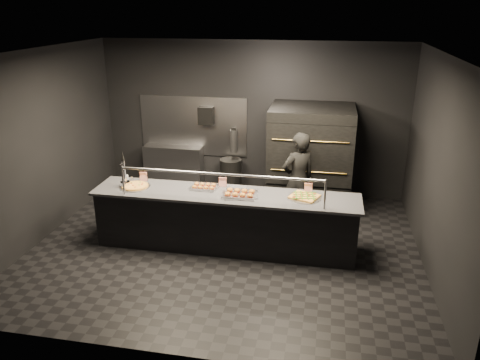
{
  "coord_description": "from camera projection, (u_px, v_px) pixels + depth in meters",
  "views": [
    {
      "loc": [
        1.46,
        -6.43,
        3.63
      ],
      "look_at": [
        0.2,
        0.2,
        1.08
      ],
      "focal_mm": 35.0,
      "sensor_mm": 36.0,
      "label": 1
    }
  ],
  "objects": [
    {
      "name": "room",
      "position": [
        224.0,
        156.0,
        6.97
      ],
      "size": [
        6.04,
        6.0,
        3.0
      ],
      "color": "black",
      "rests_on": "ground"
    },
    {
      "name": "service_counter",
      "position": [
        225.0,
        220.0,
        7.29
      ],
      "size": [
        4.1,
        0.78,
        1.37
      ],
      "color": "black",
      "rests_on": "ground"
    },
    {
      "name": "pizza_oven",
      "position": [
        310.0,
        157.0,
        8.64
      ],
      "size": [
        1.5,
        1.23,
        1.91
      ],
      "color": "black",
      "rests_on": "ground"
    },
    {
      "name": "prep_shelf",
      "position": [
        174.0,
        167.0,
        9.7
      ],
      "size": [
        1.2,
        0.35,
        0.9
      ],
      "primitive_type": "cube",
      "color": "#99999E",
      "rests_on": "ground"
    },
    {
      "name": "towel_dispenser",
      "position": [
        206.0,
        116.0,
        9.25
      ],
      "size": [
        0.3,
        0.2,
        0.35
      ],
      "primitive_type": "cube",
      "color": "black",
      "rests_on": "room"
    },
    {
      "name": "fire_extinguisher",
      "position": [
        234.0,
        141.0,
        9.34
      ],
      "size": [
        0.14,
        0.14,
        0.51
      ],
      "color": "#B2B2B7",
      "rests_on": "room"
    },
    {
      "name": "beer_tap",
      "position": [
        125.0,
        177.0,
        7.32
      ],
      "size": [
        0.15,
        0.22,
        0.59
      ],
      "color": "silver",
      "rests_on": "service_counter"
    },
    {
      "name": "round_pizza",
      "position": [
        135.0,
        186.0,
        7.37
      ],
      "size": [
        0.48,
        0.48,
        0.03
      ],
      "color": "silver",
      "rests_on": "service_counter"
    },
    {
      "name": "slider_tray_a",
      "position": [
        204.0,
        187.0,
        7.32
      ],
      "size": [
        0.45,
        0.37,
        0.06
      ],
      "color": "silver",
      "rests_on": "service_counter"
    },
    {
      "name": "slider_tray_b",
      "position": [
        240.0,
        194.0,
        7.03
      ],
      "size": [
        0.58,
        0.49,
        0.08
      ],
      "color": "silver",
      "rests_on": "service_counter"
    },
    {
      "name": "square_pizza",
      "position": [
        304.0,
        197.0,
        6.95
      ],
      "size": [
        0.5,
        0.5,
        0.05
      ],
      "color": "silver",
      "rests_on": "service_counter"
    },
    {
      "name": "condiment_jar",
      "position": [
        128.0,
        178.0,
        7.64
      ],
      "size": [
        0.14,
        0.05,
        0.09
      ],
      "color": "silver",
      "rests_on": "service_counter"
    },
    {
      "name": "tent_cards",
      "position": [
        223.0,
        182.0,
        7.37
      ],
      "size": [
        2.78,
        0.04,
        0.15
      ],
      "color": "white",
      "rests_on": "service_counter"
    },
    {
      "name": "trash_bin",
      "position": [
        231.0,
        176.0,
        9.43
      ],
      "size": [
        0.43,
        0.43,
        0.72
      ],
      "primitive_type": "cylinder",
      "color": "black",
      "rests_on": "ground"
    },
    {
      "name": "worker",
      "position": [
        298.0,
        180.0,
        7.92
      ],
      "size": [
        0.73,
        0.67,
        1.66
      ],
      "primitive_type": "imported",
      "rotation": [
        0.0,
        0.0,
        3.72
      ],
      "color": "black",
      "rests_on": "ground"
    }
  ]
}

